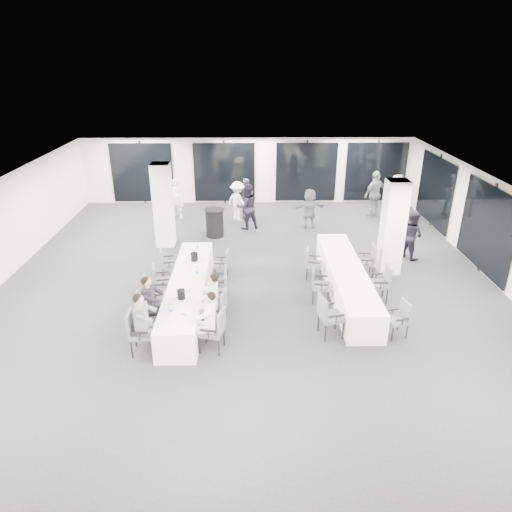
{
  "coord_description": "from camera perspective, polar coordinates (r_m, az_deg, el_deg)",
  "views": [
    {
      "loc": [
        0.04,
        -11.32,
        6.0
      ],
      "look_at": [
        0.22,
        -0.2,
        1.05
      ],
      "focal_mm": 32.0,
      "sensor_mm": 36.0,
      "label": 1
    }
  ],
  "objects": [
    {
      "name": "room",
      "position": [
        13.29,
        2.79,
        3.63
      ],
      "size": [
        14.04,
        16.04,
        2.84
      ],
      "color": "#242429",
      "rests_on": "ground"
    },
    {
      "name": "column_left",
      "position": [
        15.49,
        -11.52,
        6.22
      ],
      "size": [
        0.6,
        0.6,
        2.8
      ],
      "primitive_type": "cube",
      "color": "white",
      "rests_on": "floor"
    },
    {
      "name": "column_right",
      "position": [
        13.79,
        16.72,
        3.45
      ],
      "size": [
        0.6,
        0.6,
        2.8
      ],
      "primitive_type": "cube",
      "color": "white",
      "rests_on": "floor"
    },
    {
      "name": "banquet_table_main",
      "position": [
        11.88,
        -8.46,
        -4.58
      ],
      "size": [
        0.9,
        5.0,
        0.75
      ],
      "primitive_type": "cube",
      "color": "white",
      "rests_on": "floor"
    },
    {
      "name": "banquet_table_side",
      "position": [
        12.61,
        11.19,
        -3.01
      ],
      "size": [
        0.9,
        5.0,
        0.75
      ],
      "primitive_type": "cube",
      "color": "white",
      "rests_on": "floor"
    },
    {
      "name": "cocktail_table",
      "position": [
        16.29,
        -5.19,
        4.18
      ],
      "size": [
        0.72,
        0.72,
        1.0
      ],
      "color": "black",
      "rests_on": "floor"
    },
    {
      "name": "chair_main_left_near",
      "position": [
        10.25,
        -14.58,
        -8.88
      ],
      "size": [
        0.53,
        0.58,
        1.01
      ],
      "rotation": [
        0.0,
        0.0,
        -1.54
      ],
      "color": "#4B4D53",
      "rests_on": "floor"
    },
    {
      "name": "chair_main_left_second",
      "position": [
        10.89,
        -13.68,
        -6.69
      ],
      "size": [
        0.6,
        0.63,
        1.0
      ],
      "rotation": [
        0.0,
        0.0,
        -1.34
      ],
      "color": "#4B4D53",
      "rests_on": "floor"
    },
    {
      "name": "chair_main_left_mid",
      "position": [
        11.59,
        -12.88,
        -4.56
      ],
      "size": [
        0.61,
        0.64,
        1.02
      ],
      "rotation": [
        0.0,
        0.0,
        -1.37
      ],
      "color": "#4B4D53",
      "rests_on": "floor"
    },
    {
      "name": "chair_main_left_fourth",
      "position": [
        12.43,
        -11.98,
        -2.8
      ],
      "size": [
        0.54,
        0.57,
        0.89
      ],
      "rotation": [
        0.0,
        0.0,
        -1.34
      ],
      "color": "#4B4D53",
      "rests_on": "floor"
    },
    {
      "name": "chair_main_left_far",
      "position": [
        13.42,
        -11.15,
        -0.69
      ],
      "size": [
        0.51,
        0.55,
        0.88
      ],
      "rotation": [
        0.0,
        0.0,
        -1.4
      ],
      "color": "#4B4D53",
      "rests_on": "floor"
    },
    {
      "name": "chair_main_right_near",
      "position": [
        10.03,
        -5.07,
        -8.93
      ],
      "size": [
        0.6,
        0.63,
        1.0
      ],
      "rotation": [
        0.0,
        0.0,
        1.35
      ],
      "color": "#4B4D53",
      "rests_on": "floor"
    },
    {
      "name": "chair_main_right_second",
      "position": [
        10.73,
        -4.78,
        -6.49
      ],
      "size": [
        0.59,
        0.63,
        1.0
      ],
      "rotation": [
        0.0,
        0.0,
        1.38
      ],
      "color": "#4B4D53",
      "rests_on": "floor"
    },
    {
      "name": "chair_main_right_mid",
      "position": [
        11.46,
        -4.51,
        -4.29
      ],
      "size": [
        0.54,
        0.6,
        1.03
      ],
      "rotation": [
        0.0,
        0.0,
        1.62
      ],
      "color": "#4B4D53",
      "rests_on": "floor"
    },
    {
      "name": "chair_main_right_fourth",
      "position": [
        12.2,
        -4.36,
        -2.95
      ],
      "size": [
        0.47,
        0.51,
        0.86
      ],
      "rotation": [
        0.0,
        0.0,
        1.65
      ],
      "color": "#4B4D53",
      "rests_on": "floor"
    },
    {
      "name": "chair_main_right_far",
      "position": [
        13.16,
        -4.11,
        -0.82
      ],
      "size": [
        0.46,
        0.51,
        0.87
      ],
      "rotation": [
        0.0,
        0.0,
        1.53
      ],
      "color": "#4B4D53",
      "rests_on": "floor"
    },
    {
      "name": "chair_side_left_near",
      "position": [
        10.59,
        8.98,
        -7.12
      ],
      "size": [
        0.62,
        0.65,
        1.03
      ],
      "rotation": [
        0.0,
        0.0,
        -1.33
      ],
      "color": "#4B4D53",
      "rests_on": "floor"
    },
    {
      "name": "chair_side_left_mid",
      "position": [
        12.0,
        7.77,
        -3.32
      ],
      "size": [
        0.54,
        0.58,
        0.95
      ],
      "rotation": [
        0.0,
        0.0,
        -1.72
      ],
      "color": "#4B4D53",
      "rests_on": "floor"
    },
    {
      "name": "chair_side_left_far",
      "position": [
        13.24,
        6.94,
        -0.68
      ],
      "size": [
        0.53,
        0.56,
        0.91
      ],
      "rotation": [
        0.0,
        0.0,
        -1.74
      ],
      "color": "#4B4D53",
      "rests_on": "floor"
    },
    {
      "name": "chair_side_right_near",
      "position": [
        11.03,
        17.56,
        -7.25
      ],
      "size": [
        0.52,
        0.55,
        0.86
      ],
      "rotation": [
        0.0,
        0.0,
        1.81
      ],
      "color": "#4B4D53",
      "rests_on": "floor"
    },
    {
      "name": "chair_side_right_mid",
      "position": [
        12.36,
        15.44,
        -3.02
      ],
      "size": [
        0.52,
        0.58,
        1.0
      ],
      "rotation": [
        0.0,
        0.0,
        1.54
      ],
      "color": "#4B4D53",
      "rests_on": "floor"
    },
    {
      "name": "chair_side_right_far",
      "position": [
        13.6,
        13.87,
        -0.38
      ],
      "size": [
        0.52,
        0.57,
        0.97
      ],
      "rotation": [
        0.0,
        0.0,
        1.51
      ],
      "color": "#4B4D53",
      "rests_on": "floor"
    },
    {
      "name": "seated_guest_a",
      "position": [
        10.08,
        -13.77,
        -7.76
      ],
      "size": [
        0.5,
        0.38,
        1.44
      ],
      "rotation": [
        0.0,
        0.0,
        -1.57
      ],
      "color": "slate",
      "rests_on": "floor"
    },
    {
      "name": "seated_guest_b",
      "position": [
        10.76,
        -12.91,
        -5.53
      ],
      "size": [
        0.5,
        0.38,
        1.44
      ],
      "rotation": [
        0.0,
        0.0,
        -1.57
      ],
      "color": "black",
      "rests_on": "floor"
    },
    {
      "name": "seated_guest_c",
      "position": [
        9.93,
        -6.09,
        -7.68
      ],
      "size": [
        0.5,
        0.38,
        1.44
      ],
      "rotation": [
        0.0,
        0.0,
        1.57
      ],
      "color": "silver",
      "rests_on": "floor"
    },
    {
      "name": "seated_guest_d",
      "position": [
        10.64,
        -5.73,
        -5.33
      ],
      "size": [
        0.5,
        0.38,
        1.44
      ],
      "rotation": [
        0.0,
        0.0,
        1.57
      ],
      "color": "silver",
      "rests_on": "floor"
    },
    {
      "name": "standing_guest_a",
      "position": [
        17.98,
        -1.11,
        7.51
      ],
      "size": [
        0.85,
        0.82,
        1.81
      ],
      "primitive_type": "imported",
      "rotation": [
        0.0,
        0.0,
        0.63
      ],
      "color": "black",
      "rests_on": "floor"
    },
    {
      "name": "standing_guest_b",
      "position": [
        16.82,
        -1.11,
        6.55
      ],
      "size": [
        1.06,
        0.84,
        1.93
      ],
      "primitive_type": "imported",
      "rotation": [
        0.0,
        0.0,
        3.48
      ],
      "color": "black",
      "rests_on": "floor"
    },
    {
      "name": "standing_guest_c",
      "position": [
        17.72,
        -2.31,
        7.16
      ],
      "size": [
        1.23,
        1.19,
        1.75
      ],
      "primitive_type": "imported",
      "rotation": [
        0.0,
        0.0,
        2.41
      ],
      "color": "silver",
      "rests_on": "floor"
    },
    {
      "name": "standing_guest_d",
      "position": [
        18.73,
        14.69,
        7.86
      ],
      "size": [
        1.41,
        1.22,
        2.09
      ],
      "primitive_type": "imported",
      "rotation": [
        0.0,
        0.0,
        3.68
      ],
      "color": "slate",
      "rests_on": "floor"
    },
    {
      "name": "standing_guest_e",
      "position": [
        18.8,
        17.15,
        7.46
      ],
      "size": [
        0.89,
        1.1,
        1.98
      ],
      "primitive_type": "imported",
      "rotation": [
        0.0,
        0.0,
        1.94
      ],
      "color": "slate",
      "rests_on": "floor"
    },
    {
      "name": "standing_guest_f",
      "position": [
        17.04,
        6.69,
        6.23
      ],
      "size": [
        1.64,
        0.86,
        1.7
      ],
      "primitive_type": "imported",
      "rotation": [
        0.0,
        0.0,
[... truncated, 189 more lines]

